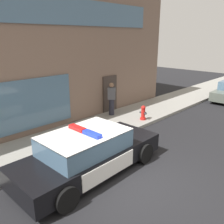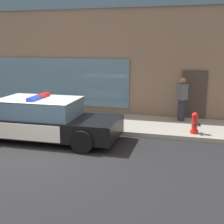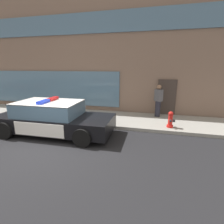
# 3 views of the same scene
# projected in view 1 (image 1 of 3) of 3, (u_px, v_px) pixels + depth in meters

# --- Properties ---
(ground) EXTENTS (48.00, 48.00, 0.00)m
(ground) POSITION_uv_depth(u_px,v_px,m) (134.00, 179.00, 7.19)
(ground) COLOR black
(sidewalk) EXTENTS (48.00, 2.70, 0.15)m
(sidewalk) POSITION_uv_depth(u_px,v_px,m) (63.00, 141.00, 9.64)
(sidewalk) COLOR gray
(sidewalk) RESTS_ON ground
(police_cruiser) EXTENTS (4.97, 2.18, 1.49)m
(police_cruiser) POSITION_uv_depth(u_px,v_px,m) (89.00, 152.00, 7.38)
(police_cruiser) COLOR black
(police_cruiser) RESTS_ON ground
(fire_hydrant) EXTENTS (0.34, 0.39, 0.73)m
(fire_hydrant) POSITION_uv_depth(u_px,v_px,m) (143.00, 113.00, 11.78)
(fire_hydrant) COLOR red
(fire_hydrant) RESTS_ON sidewalk
(pedestrian_on_sidewalk) EXTENTS (0.46, 0.47, 1.71)m
(pedestrian_on_sidewalk) POSITION_uv_depth(u_px,v_px,m) (112.00, 99.00, 12.36)
(pedestrian_on_sidewalk) COLOR #23232D
(pedestrian_on_sidewalk) RESTS_ON sidewalk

